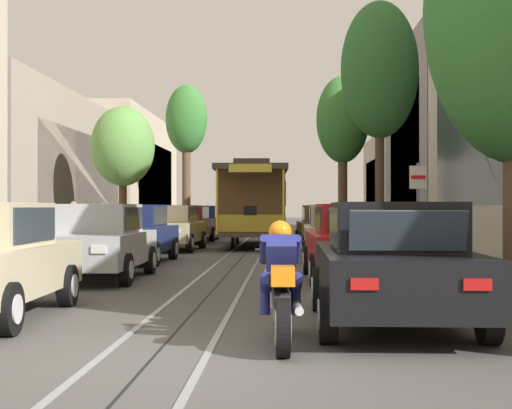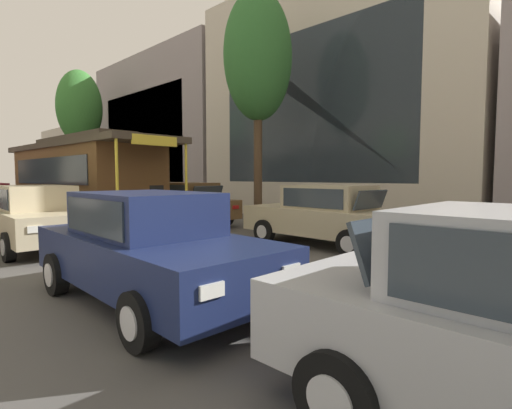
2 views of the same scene
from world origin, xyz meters
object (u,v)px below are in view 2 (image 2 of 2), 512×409
at_px(street_tree_kerb_right_second, 258,58).
at_px(street_tree_kerb_right_mid, 80,109).
at_px(parked_car_navy_mid_left, 150,247).
at_px(parked_car_brown_fourth_right, 185,204).
at_px(cable_car_trolley, 84,181).
at_px(parked_car_beige_mid_right, 325,215).
at_px(parked_car_beige_fourth_left, 37,217).

relative_size(street_tree_kerb_right_second, street_tree_kerb_right_mid, 0.97).
relative_size(parked_car_navy_mid_left, street_tree_kerb_right_second, 0.52).
bearing_deg(parked_car_brown_fourth_right, cable_car_trolley, 136.73).
relative_size(parked_car_navy_mid_left, parked_car_beige_mid_right, 1.00).
distance_m(parked_car_navy_mid_left, parked_car_beige_fourth_left, 5.80).
height_order(parked_car_beige_fourth_left, parked_car_brown_fourth_right, same).
relative_size(parked_car_navy_mid_left, parked_car_beige_fourth_left, 1.00).
bearing_deg(parked_car_beige_mid_right, street_tree_kerb_right_mid, 85.35).
height_order(parked_car_beige_fourth_left, street_tree_kerb_right_mid, street_tree_kerb_right_mid).
bearing_deg(parked_car_navy_mid_left, street_tree_kerb_right_mid, 71.00).
relative_size(parked_car_brown_fourth_right, cable_car_trolley, 0.48).
bearing_deg(parked_car_beige_mid_right, parked_car_navy_mid_left, -171.68).
relative_size(parked_car_navy_mid_left, cable_car_trolley, 0.48).
bearing_deg(parked_car_brown_fourth_right, parked_car_navy_mid_left, -128.33).
bearing_deg(street_tree_kerb_right_second, street_tree_kerb_right_mid, 90.20).
xyz_separation_m(street_tree_kerb_right_second, street_tree_kerb_right_mid, (-0.06, 16.12, 0.09)).
bearing_deg(parked_car_beige_mid_right, parked_car_beige_fourth_left, 137.45).
xyz_separation_m(parked_car_navy_mid_left, parked_car_beige_fourth_left, (0.19, 5.80, 0.00)).
distance_m(parked_car_beige_fourth_left, street_tree_kerb_right_mid, 17.65).
relative_size(parked_car_beige_fourth_left, street_tree_kerb_right_second, 0.52).
height_order(parked_car_navy_mid_left, parked_car_beige_mid_right, same).
bearing_deg(street_tree_kerb_right_second, parked_car_navy_mid_left, -145.93).
xyz_separation_m(parked_car_beige_fourth_left, street_tree_kerb_right_mid, (7.07, 15.26, 5.36)).
bearing_deg(parked_car_brown_fourth_right, street_tree_kerb_right_second, -49.86).
bearing_deg(street_tree_kerb_right_second, cable_car_trolley, 133.94).
distance_m(parked_car_brown_fourth_right, cable_car_trolley, 3.80).
distance_m(parked_car_navy_mid_left, street_tree_kerb_right_second, 10.27).
distance_m(parked_car_beige_fourth_left, cable_car_trolley, 4.70).
relative_size(parked_car_beige_fourth_left, parked_car_beige_mid_right, 1.01).
distance_m(parked_car_beige_fourth_left, street_tree_kerb_right_second, 8.90).
xyz_separation_m(parked_car_beige_fourth_left, parked_car_beige_mid_right, (5.42, -4.98, 0.00)).
xyz_separation_m(parked_car_brown_fourth_right, street_tree_kerb_right_mid, (1.70, 14.04, 5.36)).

